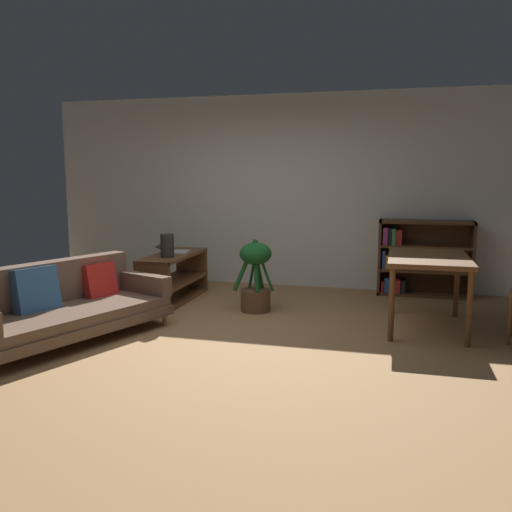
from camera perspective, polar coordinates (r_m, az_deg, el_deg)
The scene contains 9 objects.
ground_plane at distance 5.33m, azimuth -4.14°, elevation -8.66°, with size 8.16×8.16×0.00m, color #A87A4C.
back_wall_panel at distance 7.70m, azimuth 2.25°, elevation 6.90°, with size 6.80×0.10×2.70m, color silver.
fabric_couch at distance 5.53m, azimuth -20.09°, elevation -4.99°, with size 1.54×2.17×0.73m.
media_console at distance 6.87m, azimuth -8.78°, elevation -2.34°, with size 0.45×1.30×0.60m.
open_laptop at distance 6.96m, azimuth -8.65°, elevation 0.60°, with size 0.43×0.36×0.09m.
desk_speaker at distance 6.52m, azimuth -9.46°, elevation 1.09°, with size 0.16×0.16×0.28m.
potted_floor_plant at distance 6.23m, azimuth -0.06°, elevation -2.03°, with size 0.47×0.37×0.86m.
dining_table at distance 5.76m, azimuth 17.90°, elevation -0.82°, with size 0.80×1.20×0.76m.
bookshelf at distance 7.40m, azimuth 16.86°, elevation -0.25°, with size 1.20×0.36×0.99m.
Camera 1 is at (1.65, -4.81, 1.58)m, focal length 37.47 mm.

